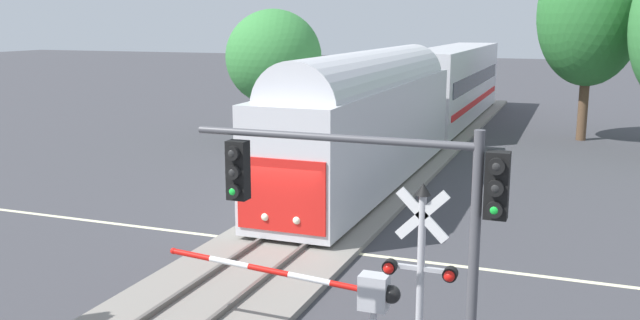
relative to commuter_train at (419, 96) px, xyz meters
name	(u,v)px	position (x,y,z in m)	size (l,w,h in m)	color
ground_plane	(290,245)	(0.00, -17.03, -2.79)	(220.00, 220.00, 0.00)	#3D3D42
road_centre_stripe	(290,245)	(0.00, -17.03, -2.79)	(44.00, 0.20, 0.01)	beige
railway_track	(290,242)	(0.00, -17.03, -2.70)	(4.40, 80.00, 0.32)	gray
commuter_train	(419,96)	(0.00, 0.00, 0.00)	(3.04, 38.20, 5.16)	silver
crossing_gate_near	(350,290)	(3.88, -23.04, -1.37)	(5.10, 0.40, 1.80)	#B7B7BC
crossing_signal_mast	(421,263)	(5.37, -23.52, -0.47)	(1.36, 0.44, 3.80)	#B2B2B7
traffic_signal_near_right	(385,204)	(5.15, -25.18, 1.03)	(5.09, 0.38, 5.06)	#4C4C51
oak_behind_train	(274,57)	(-8.24, -0.03, 1.82)	(5.32, 5.32, 7.26)	brown
elm_centre_background	(590,14)	(7.99, 5.93, 4.17)	(5.60, 5.60, 10.93)	brown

